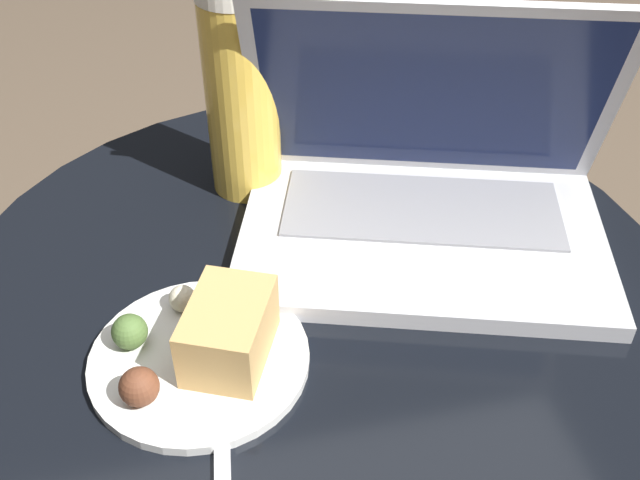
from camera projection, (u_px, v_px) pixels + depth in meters
The scene contains 5 objects.
table at pixel (315, 360), 0.79m from camera, with size 0.69×0.69×0.48m.
laptop at pixel (425, 190), 0.74m from camera, with size 0.41×0.34×0.24m.
beer_glass at pixel (241, 84), 0.75m from camera, with size 0.08×0.08×0.24m.
snack_plate at pixel (206, 345), 0.61m from camera, with size 0.18×0.18×0.06m.
fork at pixel (222, 410), 0.59m from camera, with size 0.04×0.17×0.01m.
Camera 1 is at (-0.11, -0.52, 0.96)m, focal length 42.00 mm.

